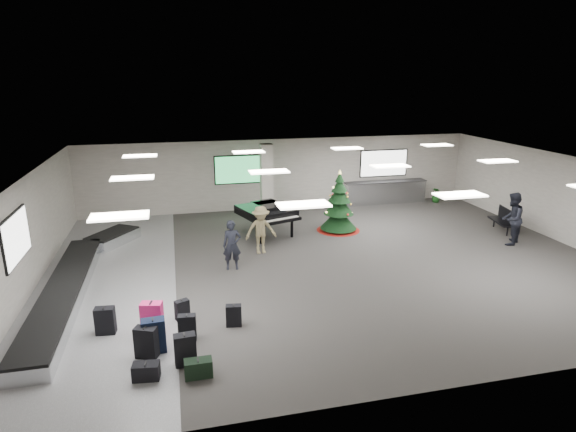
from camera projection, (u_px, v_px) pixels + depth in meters
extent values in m
plane|color=#373332|center=(329.00, 262.00, 16.03)|extent=(18.00, 18.00, 0.00)
cube|color=#A29C94|center=(282.00, 174.00, 22.10)|extent=(18.00, 0.02, 3.20)
cube|color=#A29C94|center=(447.00, 317.00, 9.04)|extent=(18.00, 0.02, 3.20)
cube|color=#A29C94|center=(26.00, 237.00, 13.56)|extent=(0.02, 14.00, 3.20)
cube|color=#A29C94|center=(564.00, 199.00, 17.59)|extent=(0.02, 14.00, 3.20)
cube|color=silver|center=(331.00, 167.00, 15.12)|extent=(18.00, 14.00, 0.02)
cube|color=slate|center=(107.00, 282.00, 14.46)|extent=(4.00, 14.00, 0.01)
cube|color=beige|center=(267.00, 181.00, 20.57)|extent=(0.50, 0.50, 3.20)
cube|color=green|center=(239.00, 170.00, 21.52)|extent=(2.20, 0.08, 1.30)
cube|color=white|center=(384.00, 163.00, 23.09)|extent=(2.40, 0.08, 1.30)
cube|color=white|center=(16.00, 238.00, 12.55)|extent=(0.08, 2.10, 1.30)
cube|color=white|center=(119.00, 216.00, 10.06)|extent=(1.20, 0.60, 0.04)
cube|color=white|center=(132.00, 178.00, 13.79)|extent=(1.20, 0.60, 0.04)
cube|color=white|center=(140.00, 156.00, 17.52)|extent=(1.20, 0.60, 0.04)
cube|color=white|center=(303.00, 205.00, 10.96)|extent=(1.20, 0.60, 0.04)
cube|color=white|center=(269.00, 172.00, 14.69)|extent=(1.20, 0.60, 0.04)
cube|color=white|center=(249.00, 152.00, 18.42)|extent=(1.20, 0.60, 0.04)
cube|color=white|center=(460.00, 195.00, 11.85)|extent=(1.20, 0.60, 0.04)
cube|color=white|center=(390.00, 166.00, 15.59)|extent=(1.20, 0.60, 0.04)
cube|color=white|center=(347.00, 148.00, 19.32)|extent=(1.20, 0.60, 0.04)
cube|color=white|center=(498.00, 161.00, 16.48)|extent=(1.20, 0.60, 0.04)
cube|color=white|center=(437.00, 145.00, 20.21)|extent=(1.20, 0.60, 0.04)
cube|color=silver|center=(64.00, 294.00, 13.25)|extent=(1.00, 8.00, 0.38)
cube|color=black|center=(63.00, 287.00, 13.19)|extent=(0.95, 7.90, 0.05)
cube|color=silver|center=(113.00, 238.00, 17.72)|extent=(1.97, 2.21, 0.38)
cube|color=black|center=(112.00, 233.00, 17.66)|extent=(1.87, 2.10, 0.05)
cube|color=silver|center=(385.00, 192.00, 23.20)|extent=(4.00, 0.60, 1.05)
cube|color=#29282B|center=(385.00, 182.00, 23.05)|extent=(4.05, 0.65, 0.04)
cube|color=black|center=(185.00, 350.00, 10.25)|extent=(0.47, 0.29, 0.71)
cube|color=black|center=(184.00, 334.00, 10.14)|extent=(0.04, 0.15, 0.02)
cube|color=black|center=(187.00, 327.00, 11.23)|extent=(0.43, 0.25, 0.63)
cube|color=black|center=(186.00, 315.00, 11.14)|extent=(0.04, 0.13, 0.02)
cube|color=#E01D6A|center=(152.00, 318.00, 11.50)|extent=(0.56, 0.39, 0.79)
cube|color=black|center=(151.00, 302.00, 11.39)|extent=(0.07, 0.17, 0.02)
cube|color=black|center=(182.00, 310.00, 12.18)|extent=(0.40, 0.32, 0.52)
cube|color=black|center=(182.00, 300.00, 12.10)|extent=(0.07, 0.12, 0.02)
cube|color=black|center=(154.00, 336.00, 10.71)|extent=(0.53, 0.33, 0.79)
cube|color=black|center=(152.00, 319.00, 10.60)|extent=(0.04, 0.18, 0.02)
cube|color=black|center=(146.00, 342.00, 10.52)|extent=(0.54, 0.43, 0.72)
cube|color=black|center=(145.00, 327.00, 10.41)|extent=(0.09, 0.16, 0.02)
cube|color=black|center=(198.00, 368.00, 9.88)|extent=(0.57, 0.29, 0.38)
cube|color=black|center=(198.00, 360.00, 9.82)|extent=(0.03, 0.17, 0.02)
cube|color=black|center=(234.00, 316.00, 11.86)|extent=(0.41, 0.26, 0.55)
cube|color=black|center=(233.00, 305.00, 11.78)|extent=(0.05, 0.12, 0.02)
cube|color=black|center=(105.00, 321.00, 11.49)|extent=(0.48, 0.31, 0.67)
cube|color=black|center=(104.00, 308.00, 11.39)|extent=(0.05, 0.16, 0.02)
cube|color=black|center=(146.00, 371.00, 9.80)|extent=(0.57, 0.37, 0.35)
cube|color=black|center=(145.00, 363.00, 9.74)|extent=(0.05, 0.18, 0.02)
cone|color=maroon|center=(338.00, 229.00, 19.25)|extent=(1.73, 1.73, 0.11)
cylinder|color=#3F2819|center=(338.00, 225.00, 19.20)|extent=(0.11, 0.11, 0.45)
cone|color=black|center=(339.00, 218.00, 19.12)|extent=(1.45, 1.45, 0.82)
cone|color=black|center=(339.00, 205.00, 18.97)|extent=(1.18, 1.18, 0.73)
cone|color=black|center=(339.00, 194.00, 18.84)|extent=(0.91, 0.91, 0.64)
cone|color=black|center=(340.00, 185.00, 18.73)|extent=(0.64, 0.64, 0.54)
cone|color=black|center=(340.00, 177.00, 18.64)|extent=(0.36, 0.36, 0.41)
cone|color=#FFE566|center=(340.00, 172.00, 18.59)|extent=(0.15, 0.15, 0.16)
cube|color=black|center=(266.00, 211.00, 18.48)|extent=(2.30, 2.44, 0.32)
cube|color=black|center=(280.00, 221.00, 17.63)|extent=(1.67, 0.84, 0.11)
cube|color=white|center=(281.00, 219.00, 17.58)|extent=(1.45, 0.62, 0.02)
cube|color=black|center=(276.00, 211.00, 17.77)|extent=(0.76, 0.28, 0.25)
cylinder|color=black|center=(261.00, 233.00, 17.64)|extent=(0.11, 0.11, 0.77)
cylinder|color=black|center=(292.00, 227.00, 18.34)|extent=(0.11, 0.11, 0.77)
cylinder|color=black|center=(256.00, 220.00, 19.28)|extent=(0.11, 0.11, 0.77)
cube|color=black|center=(501.00, 221.00, 19.02)|extent=(0.75, 1.50, 0.06)
cylinder|color=black|center=(510.00, 231.00, 18.55)|extent=(0.06, 0.06, 0.38)
cylinder|color=black|center=(491.00, 222.00, 19.62)|extent=(0.06, 0.06, 0.38)
cube|color=black|center=(507.00, 215.00, 19.00)|extent=(0.33, 1.41, 0.48)
imported|color=black|center=(232.00, 245.00, 15.21)|extent=(0.62, 0.43, 1.61)
imported|color=#8A7C55|center=(261.00, 230.00, 16.59)|extent=(1.12, 0.68, 1.68)
imported|color=black|center=(512.00, 219.00, 17.43)|extent=(1.19, 1.16, 1.94)
imported|color=#143F14|center=(339.00, 198.00, 22.51)|extent=(0.56, 0.59, 0.84)
imported|color=#143F14|center=(436.00, 195.00, 23.38)|extent=(0.57, 0.57, 0.72)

